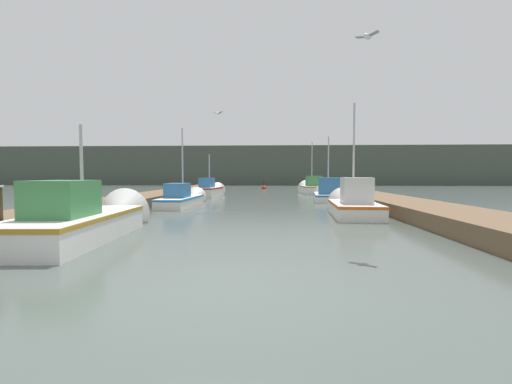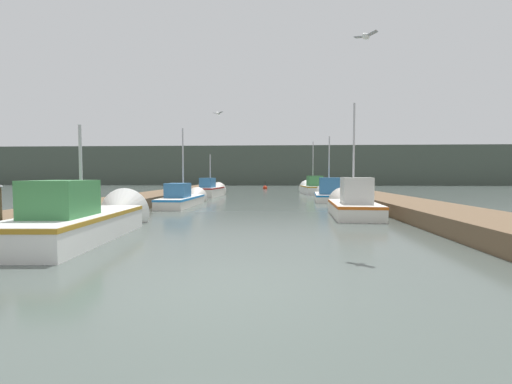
% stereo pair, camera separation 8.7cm
% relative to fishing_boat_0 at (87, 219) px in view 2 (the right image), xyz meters
% --- Properties ---
extents(ground_plane, '(200.00, 200.00, 0.00)m').
position_rel_fishing_boat_0_xyz_m(ground_plane, '(4.24, -4.05, -0.47)').
color(ground_plane, '#47514C').
extents(dock_left, '(2.62, 40.00, 0.52)m').
position_rel_fishing_boat_0_xyz_m(dock_left, '(-2.30, 11.95, -0.20)').
color(dock_left, brown).
rests_on(dock_left, ground_plane).
extents(dock_right, '(2.62, 40.00, 0.52)m').
position_rel_fishing_boat_0_xyz_m(dock_right, '(10.78, 11.95, -0.20)').
color(dock_right, brown).
rests_on(dock_right, ground_plane).
extents(distant_shore_ridge, '(120.00, 16.00, 6.31)m').
position_rel_fishing_boat_0_xyz_m(distant_shore_ridge, '(4.24, 53.42, 2.69)').
color(distant_shore_ridge, '#424C42').
rests_on(distant_shore_ridge, ground_plane).
extents(fishing_boat_0, '(2.10, 5.72, 3.44)m').
position_rel_fishing_boat_0_xyz_m(fishing_boat_0, '(0.00, 0.00, 0.00)').
color(fishing_boat_0, silver).
rests_on(fishing_boat_0, ground_plane).
extents(fishing_boat_1, '(1.95, 4.78, 4.99)m').
position_rel_fishing_boat_0_xyz_m(fishing_boat_1, '(8.18, 5.34, -0.03)').
color(fishing_boat_1, silver).
rests_on(fishing_boat_1, ground_plane).
extents(fishing_boat_2, '(1.47, 5.73, 4.49)m').
position_rel_fishing_boat_0_xyz_m(fishing_boat_2, '(0.15, 9.40, -0.09)').
color(fishing_boat_2, silver).
rests_on(fishing_boat_2, ground_plane).
extents(fishing_boat_3, '(2.17, 5.46, 4.69)m').
position_rel_fishing_boat_0_xyz_m(fishing_boat_3, '(8.54, 13.68, -0.04)').
color(fishing_boat_3, silver).
rests_on(fishing_boat_3, ground_plane).
extents(fishing_boat_4, '(1.81, 4.64, 3.54)m').
position_rel_fishing_boat_0_xyz_m(fishing_boat_4, '(0.10, 17.41, 0.01)').
color(fishing_boat_4, silver).
rests_on(fishing_boat_4, ground_plane).
extents(fishing_boat_5, '(2.03, 5.50, 4.98)m').
position_rel_fishing_boat_0_xyz_m(fishing_boat_5, '(8.35, 21.64, 0.03)').
color(fishing_boat_5, silver).
rests_on(fishing_boat_5, ground_plane).
extents(mooring_piling_0, '(0.32, 0.32, 1.11)m').
position_rel_fishing_boat_0_xyz_m(mooring_piling_0, '(-1.19, 24.60, 0.10)').
color(mooring_piling_0, '#473523').
rests_on(mooring_piling_0, ground_plane).
extents(mooring_piling_2, '(0.30, 0.30, 1.03)m').
position_rel_fishing_boat_0_xyz_m(mooring_piling_2, '(-1.01, 22.08, 0.06)').
color(mooring_piling_2, '#473523').
rests_on(mooring_piling_2, ground_plane).
extents(mooring_piling_3, '(0.26, 0.26, 0.96)m').
position_rel_fishing_boat_0_xyz_m(mooring_piling_3, '(-1.15, 19.34, 0.02)').
color(mooring_piling_3, '#473523').
rests_on(mooring_piling_3, ground_plane).
extents(channel_buoy, '(0.52, 0.52, 1.02)m').
position_rel_fishing_boat_0_xyz_m(channel_buoy, '(3.93, 30.65, -0.32)').
color(channel_buoy, red).
rests_on(channel_buoy, ground_plane).
extents(seagull_lead, '(0.52, 0.41, 0.12)m').
position_rel_fishing_boat_0_xyz_m(seagull_lead, '(2.37, 7.12, 4.05)').
color(seagull_lead, white).
extents(seagull_1, '(0.49, 0.45, 0.12)m').
position_rel_fishing_boat_0_xyz_m(seagull_1, '(7.10, -0.71, 4.37)').
color(seagull_1, white).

